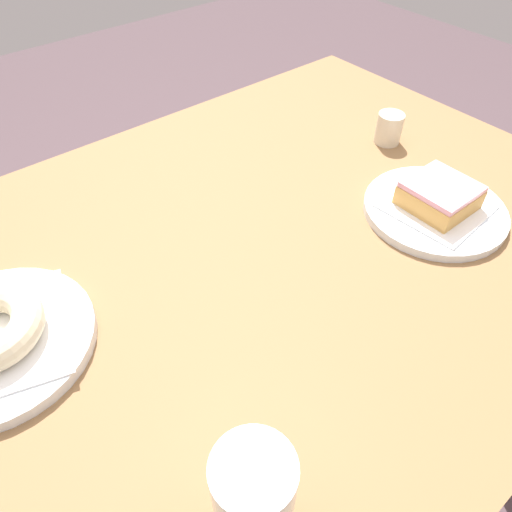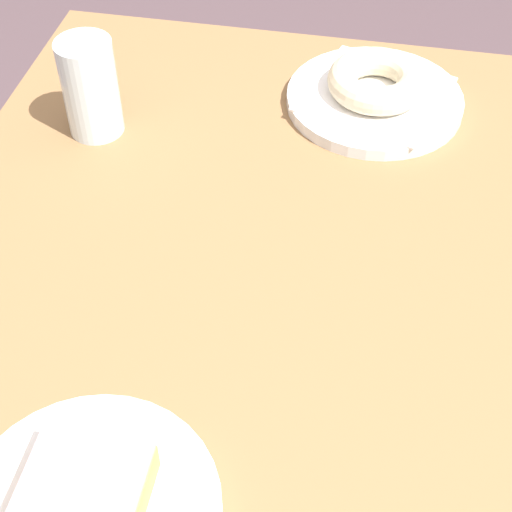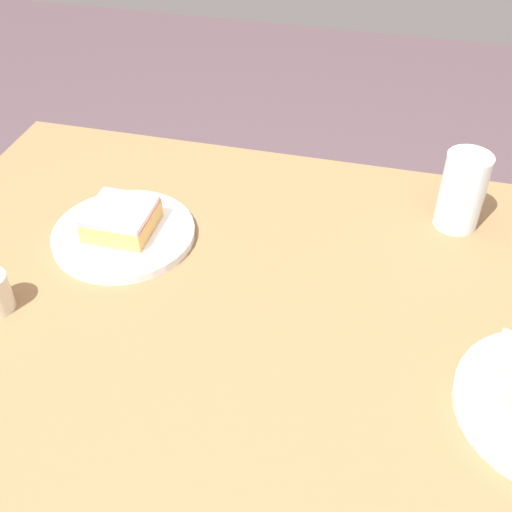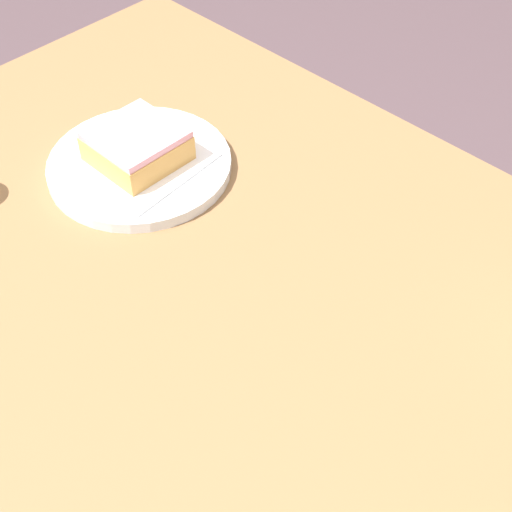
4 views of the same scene
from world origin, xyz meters
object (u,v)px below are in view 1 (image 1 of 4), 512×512
Objects in this scene: plate_glazed_square at (434,210)px; sugar_jar at (389,128)px; donut_glazed_square at (440,195)px; water_glass at (254,498)px.

sugar_jar is at bearing 59.84° from plate_glazed_square.
plate_glazed_square is at bearing 180.00° from donut_glazed_square.
water_glass reaches higher than plate_glazed_square.
donut_glazed_square is 0.21m from sugar_jar.
sugar_jar reaches higher than plate_glazed_square.
donut_glazed_square reaches higher than plate_glazed_square.
sugar_jar is at bearing 29.93° from water_glass.
donut_glazed_square is (0.00, 0.00, 0.03)m from plate_glazed_square.
water_glass is (-0.48, -0.16, 0.05)m from plate_glazed_square.
water_glass is at bearing -161.83° from donut_glazed_square.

